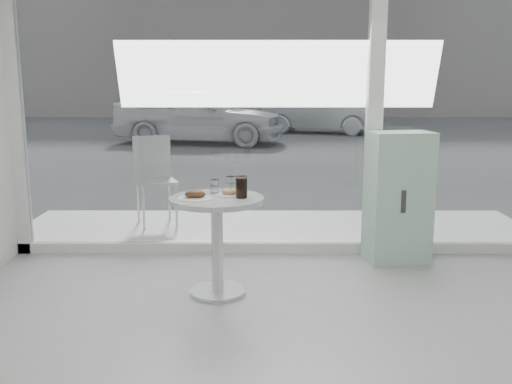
{
  "coord_description": "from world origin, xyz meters",
  "views": [
    {
      "loc": [
        -0.2,
        -2.34,
        1.64
      ],
      "look_at": [
        -0.2,
        1.7,
        0.85
      ],
      "focal_mm": 40.0,
      "sensor_mm": 36.0,
      "label": 1
    }
  ],
  "objects_px": {
    "water_tumbler_a": "(214,187)",
    "water_tumbler_b": "(231,185)",
    "plate_donut": "(230,193)",
    "cola_glass": "(242,187)",
    "main_table": "(217,225)",
    "patio_chair": "(155,174)",
    "plate_fritter": "(196,196)",
    "car_white": "(199,115)",
    "car_silver": "(321,113)",
    "mint_cabinet": "(398,197)"
  },
  "relations": [
    {
      "from": "main_table",
      "to": "water_tumbler_a",
      "type": "distance_m",
      "value": 0.32
    },
    {
      "from": "plate_donut",
      "to": "water_tumbler_a",
      "type": "relative_size",
      "value": 1.94
    },
    {
      "from": "plate_donut",
      "to": "water_tumbler_a",
      "type": "bearing_deg",
      "value": 137.74
    },
    {
      "from": "plate_donut",
      "to": "cola_glass",
      "type": "height_order",
      "value": "cola_glass"
    },
    {
      "from": "main_table",
      "to": "plate_donut",
      "type": "bearing_deg",
      "value": 33.04
    },
    {
      "from": "patio_chair",
      "to": "water_tumbler_b",
      "type": "bearing_deg",
      "value": -83.95
    },
    {
      "from": "patio_chair",
      "to": "car_white",
      "type": "bearing_deg",
      "value": 71.61
    },
    {
      "from": "car_silver",
      "to": "plate_donut",
      "type": "bearing_deg",
      "value": -170.84
    },
    {
      "from": "water_tumbler_b",
      "to": "car_white",
      "type": "bearing_deg",
      "value": 96.97
    },
    {
      "from": "mint_cabinet",
      "to": "water_tumbler_b",
      "type": "bearing_deg",
      "value": -166.0
    },
    {
      "from": "mint_cabinet",
      "to": "patio_chair",
      "type": "height_order",
      "value": "mint_cabinet"
    },
    {
      "from": "cola_glass",
      "to": "main_table",
      "type": "bearing_deg",
      "value": 174.17
    },
    {
      "from": "water_tumbler_a",
      "to": "cola_glass",
      "type": "distance_m",
      "value": 0.3
    },
    {
      "from": "car_white",
      "to": "plate_donut",
      "type": "relative_size",
      "value": 21.83
    },
    {
      "from": "water_tumbler_b",
      "to": "water_tumbler_a",
      "type": "bearing_deg",
      "value": -161.63
    },
    {
      "from": "mint_cabinet",
      "to": "patio_chair",
      "type": "distance_m",
      "value": 2.73
    },
    {
      "from": "cola_glass",
      "to": "plate_fritter",
      "type": "bearing_deg",
      "value": -171.11
    },
    {
      "from": "main_table",
      "to": "cola_glass",
      "type": "bearing_deg",
      "value": -5.83
    },
    {
      "from": "cola_glass",
      "to": "water_tumbler_b",
      "type": "bearing_deg",
      "value": 111.12
    },
    {
      "from": "plate_fritter",
      "to": "water_tumbler_b",
      "type": "relative_size",
      "value": 2.07
    },
    {
      "from": "patio_chair",
      "to": "water_tumbler_a",
      "type": "height_order",
      "value": "patio_chair"
    },
    {
      "from": "water_tumbler_a",
      "to": "water_tumbler_b",
      "type": "distance_m",
      "value": 0.13
    },
    {
      "from": "car_silver",
      "to": "plate_donut",
      "type": "distance_m",
      "value": 14.15
    },
    {
      "from": "water_tumbler_b",
      "to": "mint_cabinet",
      "type": "bearing_deg",
      "value": 22.77
    },
    {
      "from": "car_silver",
      "to": "water_tumbler_b",
      "type": "bearing_deg",
      "value": -170.93
    },
    {
      "from": "plate_donut",
      "to": "car_white",
      "type": "bearing_deg",
      "value": 96.86
    },
    {
      "from": "patio_chair",
      "to": "plate_fritter",
      "type": "relative_size",
      "value": 3.83
    },
    {
      "from": "main_table",
      "to": "patio_chair",
      "type": "xyz_separation_m",
      "value": [
        -0.84,
        2.07,
        0.06
      ]
    },
    {
      "from": "main_table",
      "to": "plate_donut",
      "type": "distance_m",
      "value": 0.27
    },
    {
      "from": "mint_cabinet",
      "to": "water_tumbler_b",
      "type": "distance_m",
      "value": 1.64
    },
    {
      "from": "main_table",
      "to": "cola_glass",
      "type": "xyz_separation_m",
      "value": [
        0.19,
        -0.02,
        0.3
      ]
    },
    {
      "from": "car_white",
      "to": "plate_donut",
      "type": "distance_m",
      "value": 10.97
    },
    {
      "from": "water_tumbler_a",
      "to": "cola_glass",
      "type": "xyz_separation_m",
      "value": [
        0.22,
        -0.2,
        0.03
      ]
    },
    {
      "from": "water_tumbler_a",
      "to": "water_tumbler_b",
      "type": "bearing_deg",
      "value": 18.37
    },
    {
      "from": "car_silver",
      "to": "main_table",
      "type": "bearing_deg",
      "value": -171.18
    },
    {
      "from": "plate_fritter",
      "to": "patio_chair",
      "type": "bearing_deg",
      "value": 107.81
    },
    {
      "from": "car_silver",
      "to": "cola_glass",
      "type": "bearing_deg",
      "value": -170.41
    },
    {
      "from": "main_table",
      "to": "car_silver",
      "type": "distance_m",
      "value": 14.23
    },
    {
      "from": "car_silver",
      "to": "water_tumbler_b",
      "type": "xyz_separation_m",
      "value": [
        -2.27,
        -13.81,
        0.19
      ]
    },
    {
      "from": "plate_fritter",
      "to": "main_table",
      "type": "bearing_deg",
      "value": 25.83
    },
    {
      "from": "plate_donut",
      "to": "mint_cabinet",
      "type": "bearing_deg",
      "value": 27.61
    },
    {
      "from": "water_tumbler_a",
      "to": "water_tumbler_b",
      "type": "relative_size",
      "value": 0.85
    },
    {
      "from": "plate_donut",
      "to": "car_silver",
      "type": "bearing_deg",
      "value": 80.77
    },
    {
      "from": "car_white",
      "to": "water_tumbler_a",
      "type": "xyz_separation_m",
      "value": [
        1.19,
        -10.78,
        0.05
      ]
    },
    {
      "from": "main_table",
      "to": "water_tumbler_b",
      "type": "distance_m",
      "value": 0.36
    },
    {
      "from": "plate_fritter",
      "to": "plate_donut",
      "type": "relative_size",
      "value": 1.25
    },
    {
      "from": "plate_donut",
      "to": "water_tumbler_b",
      "type": "height_order",
      "value": "water_tumbler_b"
    },
    {
      "from": "patio_chair",
      "to": "plate_donut",
      "type": "distance_m",
      "value": 2.23
    },
    {
      "from": "main_table",
      "to": "mint_cabinet",
      "type": "relative_size",
      "value": 0.65
    },
    {
      "from": "main_table",
      "to": "water_tumbler_b",
      "type": "relative_size",
      "value": 6.21
    }
  ]
}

